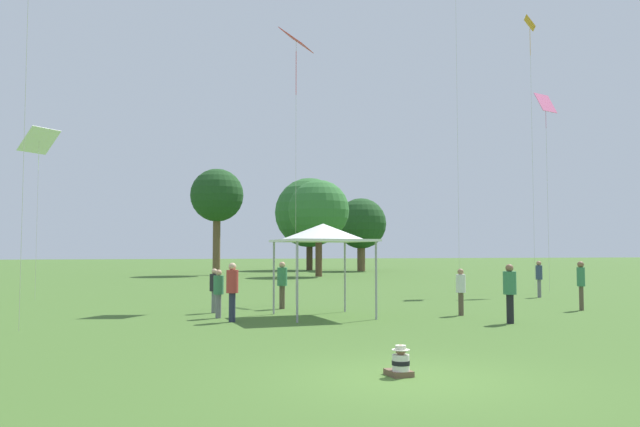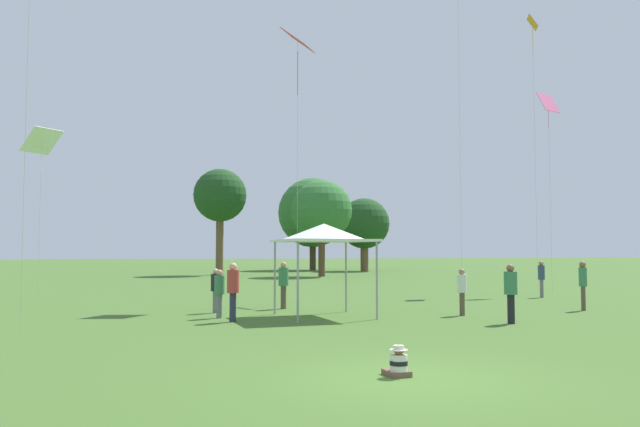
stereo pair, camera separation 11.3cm
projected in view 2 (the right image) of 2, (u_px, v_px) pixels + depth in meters
The scene contains 19 objects.
ground_plane at pixel (407, 379), 10.60m from camera, with size 300.00×300.00×0.00m, color #426628.
seated_toddler at pixel (398, 363), 10.87m from camera, with size 0.42×0.50×0.55m.
person_standing_0 at pixel (283, 281), 23.44m from camera, with size 0.53×0.53×1.76m.
person_standing_1 at pixel (511, 288), 18.71m from camera, with size 0.52×0.52×1.78m.
person_standing_2 at pixel (215, 286), 21.93m from camera, with size 0.44×0.44×1.55m.
person_standing_3 at pixel (233, 286), 19.18m from camera, with size 0.41×0.41×1.81m.
person_standing_4 at pixel (583, 280), 22.76m from camera, with size 0.36×0.36×1.79m.
person_standing_5 at pixel (462, 287), 21.02m from camera, with size 0.35×0.35×1.57m.
person_standing_6 at pixel (541, 275), 29.01m from camera, with size 0.39×0.39×1.70m.
person_standing_7 at pixel (219, 289), 20.26m from camera, with size 0.39×0.39×1.57m.
canopy_tent at pixel (324, 233), 20.75m from camera, with size 3.19×3.19×3.08m.
kite_0 at pixel (548, 107), 33.03m from camera, with size 1.33×0.95×10.55m.
kite_1 at pixel (533, 37), 35.41m from camera, with size 0.82×1.00×15.52m.
kite_4 at pixel (42, 143), 28.27m from camera, with size 1.83×1.83×7.67m.
kite_5 at pixel (298, 45), 26.64m from camera, with size 1.69×1.76×11.60m.
distant_tree_0 at pixel (220, 196), 55.43m from camera, with size 4.71×4.71×9.44m.
distant_tree_1 at pixel (364, 224), 65.89m from camera, with size 5.34×5.34×7.71m.
distant_tree_2 at pixel (322, 211), 52.31m from camera, with size 5.12×5.12×8.10m.
distant_tree_3 at pixel (313, 213), 69.15m from camera, with size 7.71×7.71×10.22m.
Camera 2 is at (-4.09, -10.05, 2.20)m, focal length 35.00 mm.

